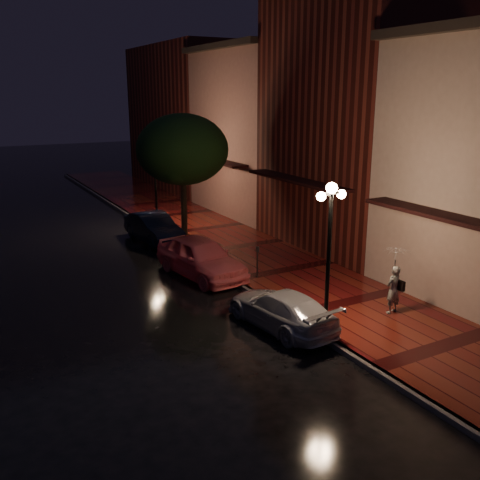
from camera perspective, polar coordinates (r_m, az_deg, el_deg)
ground at (r=19.87m, az=-0.62°, el=-4.62°), size 120.00×120.00×0.00m
sidewalk at (r=20.94m, az=4.82°, el=-3.38°), size 4.50×60.00×0.15m
curb at (r=19.84m, az=-0.62°, el=-4.41°), size 0.25×60.00×0.15m
storefront_mid at (r=24.33m, az=11.99°, el=12.03°), size 5.00×8.00×11.00m
storefront_far at (r=30.90m, az=2.03°, el=11.16°), size 5.00×8.00×9.00m
storefront_extra at (r=39.76m, az=-5.57°, el=12.79°), size 5.00×12.00×10.00m
streetlamp_near at (r=15.26m, az=9.47°, el=-0.82°), size 0.96×0.36×4.31m
streetlamp_far at (r=27.37m, az=-9.02°, el=6.41°), size 0.96×0.36×4.31m
street_tree at (r=24.47m, az=-6.13°, el=9.34°), size 4.16×4.16×5.80m
pink_car at (r=20.41m, az=-4.19°, el=-1.84°), size 2.38×4.68×1.53m
navy_car at (r=25.47m, az=-9.18°, el=1.30°), size 1.73×4.18×1.34m
silver_car at (r=16.11m, az=4.42°, el=-7.39°), size 2.03×4.12×1.15m
woman_with_umbrella at (r=17.11m, az=16.18°, el=-3.06°), size 0.89×0.91×2.15m
parking_meter at (r=19.78m, az=1.86°, el=-2.03°), size 0.13×0.11×1.20m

